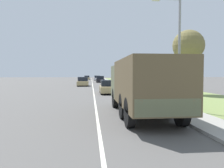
{
  "coord_description": "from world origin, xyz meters",
  "views": [
    {
      "loc": [
        -0.29,
        1.87,
        2.1
      ],
      "look_at": [
        0.9,
        14.15,
        1.51
      ],
      "focal_mm": 35.0,
      "sensor_mm": 36.0,
      "label": 1
    }
  ],
  "objects_px": {
    "car_nearest_ahead": "(109,87)",
    "car_farthest_ahead": "(87,78)",
    "car_fourth_ahead": "(97,78)",
    "lamp_post": "(176,41)",
    "military_truck": "(142,84)",
    "car_second_ahead": "(83,82)",
    "car_third_ahead": "(100,79)"
  },
  "relations": [
    {
      "from": "military_truck",
      "to": "car_fourth_ahead",
      "type": "xyz_separation_m",
      "value": [
        -0.6,
        56.51,
        -0.92
      ]
    },
    {
      "from": "military_truck",
      "to": "car_farthest_ahead",
      "type": "relative_size",
      "value": 1.85
    },
    {
      "from": "car_farthest_ahead",
      "to": "lamp_post",
      "type": "xyz_separation_m",
      "value": [
        6.19,
        -62.77,
        3.29
      ]
    },
    {
      "from": "car_nearest_ahead",
      "to": "car_farthest_ahead",
      "type": "relative_size",
      "value": 0.99
    },
    {
      "from": "car_farthest_ahead",
      "to": "car_nearest_ahead",
      "type": "bearing_deg",
      "value": -86.41
    },
    {
      "from": "car_farthest_ahead",
      "to": "lamp_post",
      "type": "bearing_deg",
      "value": -84.37
    },
    {
      "from": "military_truck",
      "to": "car_second_ahead",
      "type": "height_order",
      "value": "military_truck"
    },
    {
      "from": "car_nearest_ahead",
      "to": "car_third_ahead",
      "type": "relative_size",
      "value": 0.87
    },
    {
      "from": "car_nearest_ahead",
      "to": "car_fourth_ahead",
      "type": "relative_size",
      "value": 0.97
    },
    {
      "from": "military_truck",
      "to": "car_farthest_ahead",
      "type": "distance_m",
      "value": 64.34
    },
    {
      "from": "car_fourth_ahead",
      "to": "lamp_post",
      "type": "distance_m",
      "value": 55.24
    },
    {
      "from": "car_farthest_ahead",
      "to": "lamp_post",
      "type": "height_order",
      "value": "lamp_post"
    },
    {
      "from": "car_farthest_ahead",
      "to": "car_fourth_ahead",
      "type": "bearing_deg",
      "value": -66.74
    },
    {
      "from": "car_second_ahead",
      "to": "car_fourth_ahead",
      "type": "xyz_separation_m",
      "value": [
        3.3,
        30.04,
        -0.01
      ]
    },
    {
      "from": "car_fourth_ahead",
      "to": "car_farthest_ahead",
      "type": "relative_size",
      "value": 1.02
    },
    {
      "from": "car_nearest_ahead",
      "to": "lamp_post",
      "type": "relative_size",
      "value": 0.65
    },
    {
      "from": "car_nearest_ahead",
      "to": "military_truck",
      "type": "bearing_deg",
      "value": -86.95
    },
    {
      "from": "car_second_ahead",
      "to": "car_third_ahead",
      "type": "xyz_separation_m",
      "value": [
        3.56,
        15.25,
        0.01
      ]
    },
    {
      "from": "car_third_ahead",
      "to": "car_farthest_ahead",
      "type": "bearing_deg",
      "value": 99.03
    },
    {
      "from": "lamp_post",
      "to": "car_second_ahead",
      "type": "bearing_deg",
      "value": 103.86
    },
    {
      "from": "military_truck",
      "to": "car_third_ahead",
      "type": "bearing_deg",
      "value": 90.46
    },
    {
      "from": "car_nearest_ahead",
      "to": "car_second_ahead",
      "type": "height_order",
      "value": "car_second_ahead"
    },
    {
      "from": "car_third_ahead",
      "to": "lamp_post",
      "type": "bearing_deg",
      "value": -86.29
    },
    {
      "from": "car_nearest_ahead",
      "to": "car_farthest_ahead",
      "type": "distance_m",
      "value": 52.03
    },
    {
      "from": "car_third_ahead",
      "to": "car_farthest_ahead",
      "type": "height_order",
      "value": "car_third_ahead"
    },
    {
      "from": "car_fourth_ahead",
      "to": "lamp_post",
      "type": "height_order",
      "value": "lamp_post"
    },
    {
      "from": "car_nearest_ahead",
      "to": "lamp_post",
      "type": "xyz_separation_m",
      "value": [
        2.93,
        -10.84,
        3.29
      ]
    },
    {
      "from": "car_fourth_ahead",
      "to": "car_third_ahead",
      "type": "bearing_deg",
      "value": -88.98
    },
    {
      "from": "car_fourth_ahead",
      "to": "lamp_post",
      "type": "relative_size",
      "value": 0.67
    },
    {
      "from": "lamp_post",
      "to": "car_third_ahead",
      "type": "bearing_deg",
      "value": 93.71
    },
    {
      "from": "car_nearest_ahead",
      "to": "car_fourth_ahead",
      "type": "xyz_separation_m",
      "value": [
        0.05,
        44.22,
        0.03
      ]
    },
    {
      "from": "military_truck",
      "to": "car_farthest_ahead",
      "type": "xyz_separation_m",
      "value": [
        -3.91,
        64.21,
        -0.95
      ]
    }
  ]
}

